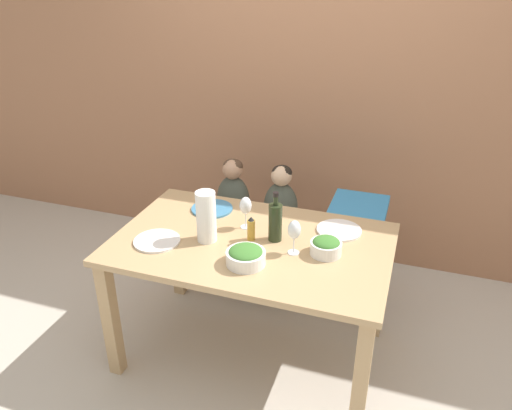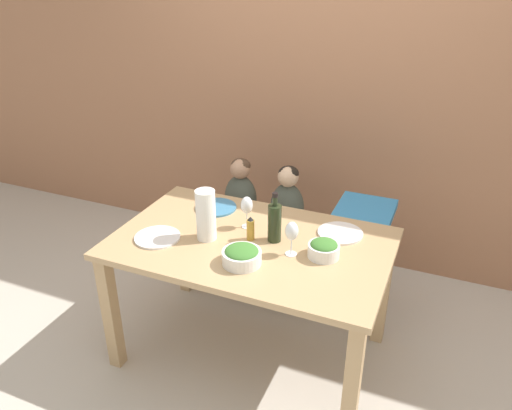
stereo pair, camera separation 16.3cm
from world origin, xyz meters
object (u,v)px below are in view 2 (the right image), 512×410
(chair_right_highchair, at_px, (363,229))
(person_child_center, at_px, (287,200))
(chair_far_left, at_px, (241,229))
(person_child_left, at_px, (241,191))
(paper_towel_roll, at_px, (206,215))
(wine_glass_far, at_px, (247,206))
(salad_bowl_large, at_px, (242,255))
(wine_bottle, at_px, (275,222))
(wine_glass_near, at_px, (292,232))
(chair_far_center, at_px, (286,238))
(dinner_plate_back_right, at_px, (340,233))
(salad_bowl_small, at_px, (324,248))
(dinner_plate_back_left, at_px, (216,207))
(dinner_plate_front_left, at_px, (157,237))

(chair_right_highchair, distance_m, person_child_center, 0.52)
(chair_far_left, distance_m, person_child_left, 0.29)
(paper_towel_roll, bearing_deg, wine_glass_far, 53.37)
(chair_far_left, distance_m, salad_bowl_large, 1.08)
(salad_bowl_large, bearing_deg, wine_bottle, 75.92)
(chair_right_highchair, distance_m, wine_glass_near, 0.83)
(person_child_center, relative_size, wine_glass_near, 2.45)
(chair_far_center, height_order, salad_bowl_large, salad_bowl_large)
(chair_far_center, relative_size, wine_glass_far, 2.48)
(person_child_center, height_order, wine_glass_far, wine_glass_far)
(person_child_center, relative_size, dinner_plate_back_right, 1.85)
(chair_far_center, relative_size, salad_bowl_small, 2.86)
(wine_glass_near, height_order, salad_bowl_large, wine_glass_near)
(chair_right_highchair, xyz_separation_m, dinner_plate_back_right, (-0.05, -0.44, 0.19))
(chair_far_left, distance_m, salad_bowl_small, 1.12)
(chair_far_left, distance_m, wine_glass_near, 1.08)
(person_child_center, distance_m, salad_bowl_large, 0.92)
(chair_far_center, height_order, wine_glass_far, wine_glass_far)
(salad_bowl_small, bearing_deg, dinner_plate_back_left, 160.49)
(chair_right_highchair, distance_m, wine_bottle, 0.79)
(chair_right_highchair, xyz_separation_m, wine_glass_far, (-0.55, -0.56, 0.31))
(wine_bottle, relative_size, dinner_plate_back_left, 1.13)
(chair_far_left, relative_size, salad_bowl_large, 2.35)
(person_child_center, bearing_deg, dinner_plate_front_left, -116.24)
(wine_bottle, bearing_deg, wine_glass_far, 158.12)
(wine_glass_near, bearing_deg, chair_far_left, 129.92)
(wine_glass_near, height_order, wine_glass_far, same)
(chair_right_highchair, relative_size, paper_towel_roll, 2.60)
(wine_bottle, distance_m, salad_bowl_small, 0.29)
(salad_bowl_large, height_order, salad_bowl_small, same)
(wine_bottle, distance_m, dinner_plate_front_left, 0.63)
(chair_right_highchair, relative_size, salad_bowl_large, 3.72)
(paper_towel_roll, height_order, dinner_plate_back_right, paper_towel_roll)
(salad_bowl_small, bearing_deg, dinner_plate_back_right, 84.97)
(wine_glass_far, bearing_deg, chair_far_left, 117.81)
(salad_bowl_large, distance_m, dinner_plate_back_right, 0.60)
(wine_glass_far, bearing_deg, person_child_center, 86.11)
(person_child_center, bearing_deg, wine_glass_far, -93.89)
(person_child_center, xyz_separation_m, wine_glass_near, (0.28, -0.74, 0.21))
(paper_towel_roll, relative_size, wine_glass_far, 1.51)
(wine_glass_near, relative_size, dinner_plate_back_left, 0.75)
(paper_towel_roll, distance_m, wine_glass_near, 0.47)
(wine_glass_far, bearing_deg, paper_towel_roll, -126.63)
(chair_far_left, height_order, wine_glass_near, wine_glass_near)
(chair_far_center, xyz_separation_m, salad_bowl_large, (0.09, -0.91, 0.41))
(salad_bowl_small, relative_size, dinner_plate_back_right, 0.65)
(dinner_plate_front_left, xyz_separation_m, dinner_plate_back_left, (0.13, 0.44, 0.00))
(paper_towel_roll, height_order, dinner_plate_front_left, paper_towel_roll)
(paper_towel_roll, height_order, wine_glass_far, paper_towel_roll)
(paper_towel_roll, relative_size, dinner_plate_front_left, 1.14)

